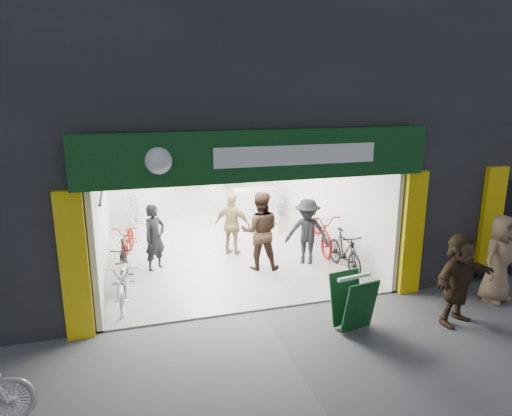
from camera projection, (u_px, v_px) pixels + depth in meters
name	position (u px, v px, depth m)	size (l,w,h in m)	color
ground	(260.00, 311.00, 8.84)	(60.00, 60.00, 0.00)	#56565B
building	(240.00, 85.00, 12.65)	(17.00, 10.27, 8.00)	#232326
bike_left_front	(124.00, 280.00, 9.11)	(0.62, 1.79, 0.94)	#A7A7AB
bike_left_midfront	(123.00, 263.00, 10.01)	(0.45, 1.58, 0.95)	black
bike_left_midback	(128.00, 240.00, 11.64)	(0.60, 1.73, 0.91)	maroon
bike_left_back	(134.00, 211.00, 14.00)	(0.52, 1.85, 1.11)	#A2A2A6
bike_right_front	(345.00, 251.00, 10.70)	(0.46, 1.64, 0.98)	black
bike_right_mid	(319.00, 231.00, 12.07)	(0.72, 2.07, 1.09)	maroon
bike_right_back	(274.00, 213.00, 14.11)	(0.46, 1.64, 0.99)	silver
customer_a	(155.00, 238.00, 10.65)	(0.59, 0.39, 1.61)	black
customer_b	(260.00, 231.00, 10.69)	(0.92, 0.72, 1.89)	#352218
customer_c	(307.00, 232.00, 11.00)	(1.07, 0.62, 1.66)	black
customer_d	(232.00, 225.00, 11.66)	(0.96, 0.40, 1.63)	#958057
pedestrian_near	(499.00, 259.00, 9.09)	(0.88, 0.57, 1.80)	#896C50
pedestrian_far	(459.00, 279.00, 8.21)	(1.58, 0.50, 1.71)	#3B2B1B
sandwich_board	(353.00, 301.00, 8.07)	(0.72, 0.74, 0.98)	#0F3C18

